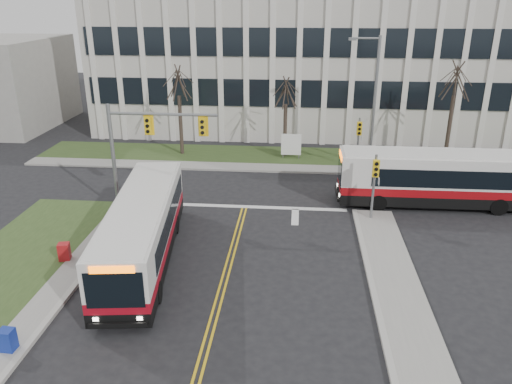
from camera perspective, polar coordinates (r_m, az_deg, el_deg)
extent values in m
plane|color=black|center=(22.32, -3.64, -10.04)|extent=(120.00, 120.00, 0.00)
cube|color=#9E9B93|center=(20.64, -26.27, -15.27)|extent=(1.20, 26.00, 0.14)
cube|color=#9E9B93|center=(18.55, 18.67, -18.58)|extent=(2.00, 26.00, 0.14)
cube|color=#9E9B93|center=(35.94, 7.90, 2.55)|extent=(44.00, 1.60, 0.14)
cube|color=#31471E|center=(38.60, 7.73, 3.89)|extent=(44.00, 5.00, 0.12)
cube|color=beige|center=(49.12, 7.56, 14.81)|extent=(40.00, 16.00, 12.00)
cylinder|color=slate|center=(29.24, -15.97, 3.68)|extent=(0.22, 0.22, 6.20)
cylinder|color=slate|center=(27.63, -10.64, 8.73)|extent=(6.00, 0.16, 0.16)
cube|color=yellow|center=(27.85, -12.23, 7.44)|extent=(0.34, 0.24, 0.92)
cube|color=yellow|center=(27.13, -6.11, 7.44)|extent=(0.34, 0.24, 0.92)
cylinder|color=slate|center=(27.86, 13.27, 0.44)|extent=(0.14, 0.14, 3.80)
cube|color=yellow|center=(27.27, 13.54, 2.64)|extent=(0.34, 0.24, 0.92)
cylinder|color=slate|center=(35.86, 11.55, 5.34)|extent=(0.14, 0.14, 3.80)
cube|color=yellow|center=(35.36, 11.73, 7.12)|extent=(0.34, 0.24, 0.92)
cylinder|color=slate|center=(36.03, 13.36, 9.71)|extent=(0.20, 0.20, 9.20)
cylinder|color=slate|center=(35.30, 12.49, 16.78)|extent=(1.80, 0.14, 0.14)
cube|color=slate|center=(35.21, 10.97, 16.80)|extent=(0.50, 0.25, 0.18)
cylinder|color=slate|center=(37.96, 3.10, 4.45)|extent=(0.08, 0.08, 1.00)
cylinder|color=slate|center=(37.94, 4.92, 4.40)|extent=(0.08, 0.08, 1.00)
cube|color=white|center=(37.74, 4.04, 5.44)|extent=(1.50, 0.12, 1.60)
cylinder|color=#42352B|center=(39.00, -8.59, 7.47)|extent=(0.28, 0.28, 4.62)
cylinder|color=#42352B|center=(38.20, 3.34, 6.97)|extent=(0.28, 0.28, 4.09)
cylinder|color=#42352B|center=(39.43, 21.17, 6.66)|extent=(0.28, 0.28, 4.95)
cube|color=navy|center=(20.06, -26.50, -15.03)|extent=(0.52, 0.47, 0.95)
cube|color=#A21518|center=(25.11, -21.05, -6.50)|extent=(0.58, 0.55, 0.95)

